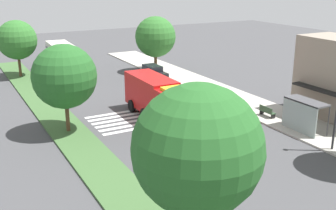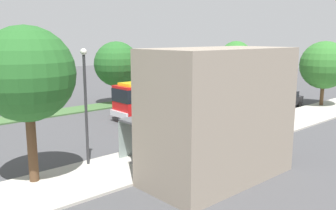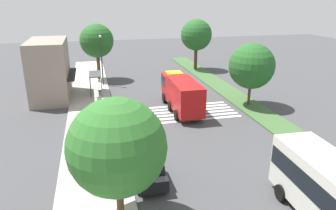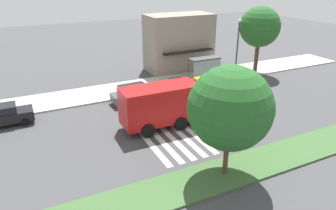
% 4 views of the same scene
% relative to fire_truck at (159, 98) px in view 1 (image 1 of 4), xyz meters
% --- Properties ---
extents(ground_plane, '(120.00, 120.00, 0.00)m').
position_rel_fire_truck_xyz_m(ground_plane, '(-1.36, 0.44, -1.97)').
color(ground_plane, '#424244').
extents(sidewalk, '(60.00, 4.72, 0.14)m').
position_rel_fire_truck_xyz_m(sidewalk, '(-1.36, 9.42, -1.90)').
color(sidewalk, '#ADA89E').
rests_on(sidewalk, ground_plane).
extents(median_strip, '(60.00, 3.00, 0.14)m').
position_rel_fire_truck_xyz_m(median_strip, '(-1.36, -7.68, -1.90)').
color(median_strip, '#3D6033').
rests_on(median_strip, ground_plane).
extents(crosswalk, '(4.95, 11.92, 0.01)m').
position_rel_fire_truck_xyz_m(crosswalk, '(-1.14, 0.44, -1.97)').
color(crosswalk, silver).
rests_on(crosswalk, ground_plane).
extents(fire_truck, '(9.07, 2.87, 3.46)m').
position_rel_fire_truck_xyz_m(fire_truck, '(0.00, 0.00, 0.00)').
color(fire_truck, '#B71414').
rests_on(fire_truck, ground_plane).
extents(parked_car_west, '(4.51, 2.01, 1.72)m').
position_rel_fire_truck_xyz_m(parked_car_west, '(-12.96, 5.86, -1.09)').
color(parked_car_west, black).
rests_on(parked_car_west, ground_plane).
extents(parked_car_mid, '(4.63, 2.14, 1.73)m').
position_rel_fire_truck_xyz_m(parked_car_mid, '(-1.59, 5.86, -1.09)').
color(parked_car_mid, '#474C51').
rests_on(parked_car_mid, ground_plane).
extents(transit_bus, '(10.35, 3.24, 3.62)m').
position_rel_fire_truck_xyz_m(transit_bus, '(-20.64, -2.54, 0.17)').
color(transit_bus, silver).
rests_on(transit_bus, ground_plane).
extents(bus_stop_shelter, '(3.50, 1.40, 2.46)m').
position_rel_fire_truck_xyz_m(bus_stop_shelter, '(8.02, 8.39, -0.09)').
color(bus_stop_shelter, '#4C4C51').
rests_on(bus_stop_shelter, sidewalk).
extents(bench_near_shelter, '(1.60, 0.50, 0.90)m').
position_rel_fire_truck_xyz_m(bench_near_shelter, '(4.02, 8.41, -1.38)').
color(bench_near_shelter, '#2D472D').
rests_on(bench_near_shelter, sidewalk).
extents(sidewalk_tree_far_west, '(5.09, 5.09, 6.89)m').
position_rel_fire_truck_xyz_m(sidewalk_tree_far_west, '(-16.64, 8.06, 2.50)').
color(sidewalk_tree_far_west, '#513823').
rests_on(sidewalk_tree_far_west, sidewalk).
extents(median_tree_far_west, '(4.65, 4.65, 6.73)m').
position_rel_fire_truck_xyz_m(median_tree_far_west, '(-21.80, -7.68, 2.56)').
color(median_tree_far_west, '#513823').
rests_on(median_tree_far_west, median_strip).
extents(median_tree_west, '(4.93, 4.93, 6.85)m').
position_rel_fire_truck_xyz_m(median_tree_west, '(-0.73, -7.68, 2.54)').
color(median_tree_west, '#513823').
rests_on(median_tree_west, median_strip).
extents(median_tree_center, '(4.98, 4.98, 8.06)m').
position_rel_fire_truck_xyz_m(median_tree_center, '(18.04, -7.68, 3.71)').
color(median_tree_center, '#47301E').
rests_on(median_tree_center, median_strip).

